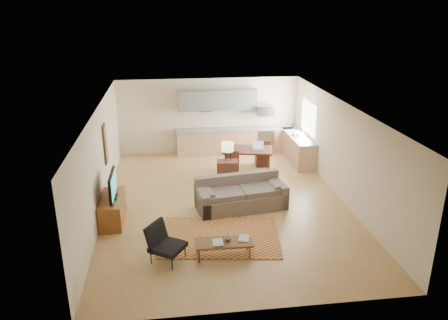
{
  "coord_description": "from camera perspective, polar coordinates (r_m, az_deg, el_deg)",
  "views": [
    {
      "loc": [
        -1.46,
        -10.84,
        5.23
      ],
      "look_at": [
        0.0,
        0.3,
        1.15
      ],
      "focal_mm": 35.0,
      "sensor_mm": 36.0,
      "label": 1
    }
  ],
  "objects": [
    {
      "name": "table_lamp",
      "position": [
        12.99,
        0.45,
        1.1
      ],
      "size": [
        0.42,
        0.42,
        0.59
      ],
      "primitive_type": null,
      "rotation": [
        0.0,
        0.0,
        -0.19
      ],
      "color": "beige",
      "rests_on": "console_table"
    },
    {
      "name": "book_a",
      "position": [
        9.48,
        -1.53,
        -10.78
      ],
      "size": [
        0.23,
        0.3,
        0.03
      ],
      "primitive_type": "imported",
      "rotation": [
        0.0,
        0.0,
        0.0
      ],
      "color": "maroon",
      "rests_on": "coffee_table"
    },
    {
      "name": "console_table",
      "position": [
        13.22,
        0.44,
        -1.62
      ],
      "size": [
        0.67,
        0.48,
        0.74
      ],
      "primitive_type": null,
      "rotation": [
        0.0,
        0.0,
        -0.09
      ],
      "color": "#3D1F16",
      "rests_on": "floor"
    },
    {
      "name": "vase",
      "position": [
        9.56,
        0.51,
        -10.01
      ],
      "size": [
        0.18,
        0.18,
        0.16
      ],
      "primitive_type": "imported",
      "rotation": [
        0.0,
        0.0,
        -0.06
      ],
      "color": "black",
      "rests_on": "coffee_table"
    },
    {
      "name": "coffee_table",
      "position": [
        9.65,
        -0.05,
        -11.55
      ],
      "size": [
        1.26,
        0.52,
        0.38
      ],
      "primitive_type": null,
      "rotation": [
        0.0,
        0.0,
        -0.02
      ],
      "color": "#503117",
      "rests_on": "floor"
    },
    {
      "name": "sofa",
      "position": [
        11.65,
        2.28,
        -4.39
      ],
      "size": [
        2.6,
        1.45,
        0.86
      ],
      "primitive_type": null,
      "rotation": [
        0.0,
        0.0,
        0.16
      ],
      "color": "#685B52",
      "rests_on": "floor"
    },
    {
      "name": "room",
      "position": [
        11.6,
        0.19,
        0.43
      ],
      "size": [
        9.0,
        9.0,
        9.0
      ],
      "color": "#AC824D",
      "rests_on": "ground"
    },
    {
      "name": "kitchen_microwave",
      "position": [
        15.86,
        5.38,
        6.46
      ],
      "size": [
        0.62,
        0.4,
        0.35
      ],
      "primitive_type": "cube",
      "color": "#A5A8AD",
      "rests_on": "room"
    },
    {
      "name": "window_right",
      "position": [
        15.07,
        10.96,
        5.46
      ],
      "size": [
        0.02,
        1.4,
        1.05
      ],
      "primitive_type": "cube",
      "color": "white",
      "rests_on": "room"
    },
    {
      "name": "soap_bottle",
      "position": [
        15.18,
        9.28,
        3.58
      ],
      "size": [
        0.09,
        0.09,
        0.19
      ],
      "primitive_type": "imported",
      "rotation": [
        0.0,
        0.0,
        0.01
      ],
      "color": "#F9E9C6",
      "rests_on": "kitchen_counter_right"
    },
    {
      "name": "book_b",
      "position": [
        9.67,
        1.95,
        -10.14
      ],
      "size": [
        0.39,
        0.43,
        0.02
      ],
      "primitive_type": "imported",
      "rotation": [
        0.0,
        0.0,
        -0.29
      ],
      "color": "navy",
      "rests_on": "coffee_table"
    },
    {
      "name": "upper_cabinets",
      "position": [
        15.62,
        -0.84,
        7.84
      ],
      "size": [
        2.8,
        0.34,
        0.7
      ],
      "primitive_type": "cube",
      "color": "slate",
      "rests_on": "room"
    },
    {
      "name": "kitchen_counter_right",
      "position": [
        15.28,
        9.63,
        1.48
      ],
      "size": [
        0.64,
        2.26,
        0.92
      ],
      "primitive_type": null,
      "color": "tan",
      "rests_on": "ground"
    },
    {
      "name": "kitchen_counter_back",
      "position": [
        15.93,
        1.4,
        2.54
      ],
      "size": [
        4.26,
        0.64,
        0.92
      ],
      "primitive_type": null,
      "color": "tan",
      "rests_on": "ground"
    },
    {
      "name": "laptop",
      "position": [
        13.92,
        4.46,
        1.87
      ],
      "size": [
        0.38,
        0.32,
        0.25
      ],
      "primitive_type": null,
      "rotation": [
        0.0,
        0.0,
        -0.23
      ],
      "color": "#A5A8AD",
      "rests_on": "dining_table"
    },
    {
      "name": "triptych",
      "position": [
        15.76,
        -2.35,
        7.19
      ],
      "size": [
        1.7,
        0.04,
        0.5
      ],
      "primitive_type": null,
      "color": "#F9E9C6",
      "rests_on": "room"
    },
    {
      "name": "tv_credenza",
      "position": [
        11.38,
        -14.36,
        -6.25
      ],
      "size": [
        0.54,
        1.41,
        0.65
      ],
      "primitive_type": null,
      "color": "brown",
      "rests_on": "floor"
    },
    {
      "name": "armchair",
      "position": [
        9.47,
        -7.37,
        -10.76
      ],
      "size": [
        1.02,
        1.02,
        0.84
      ],
      "primitive_type": null,
      "rotation": [
        0.0,
        0.0,
        0.99
      ],
      "color": "black",
      "rests_on": "floor"
    },
    {
      "name": "dining_chair_far",
      "position": [
        14.74,
        5.01,
        1.02
      ],
      "size": [
        0.46,
        0.48,
        0.93
      ],
      "primitive_type": null,
      "rotation": [
        0.0,
        0.0,
        3.09
      ],
      "color": "#3D1F16",
      "rests_on": "floor"
    },
    {
      "name": "wall_art_left",
      "position": [
        12.42,
        -15.23,
        2.01
      ],
      "size": [
        0.06,
        0.42,
        1.1
      ],
      "primitive_type": null,
      "color": "olive",
      "rests_on": "room"
    },
    {
      "name": "dining_chair_near",
      "position": [
        13.5,
        0.96,
        -0.81
      ],
      "size": [
        0.55,
        0.56,
        0.89
      ],
      "primitive_type": null,
      "rotation": [
        0.0,
        0.0,
        -0.34
      ],
      "color": "#3D1F16",
      "rests_on": "floor"
    },
    {
      "name": "dining_table",
      "position": [
        14.13,
        3.07,
        -0.06
      ],
      "size": [
        1.73,
        1.22,
        0.8
      ],
      "primitive_type": null,
      "rotation": [
        0.0,
        0.0,
        -0.22
      ],
      "color": "#3D1F16",
      "rests_on": "floor"
    },
    {
      "name": "rug",
      "position": [
        10.46,
        -0.66,
        -9.97
      ],
      "size": [
        3.05,
        2.31,
        0.02
      ],
      "primitive_type": "cube",
      "rotation": [
        0.0,
        0.0,
        -0.13
      ],
      "color": "#963C14",
      "rests_on": "floor"
    },
    {
      "name": "kitchen_range",
      "position": [
        16.13,
        5.27,
        2.65
      ],
      "size": [
        0.62,
        0.62,
        0.9
      ],
      "primitive_type": "cube",
      "color": "#A5A8AD",
      "rests_on": "ground"
    },
    {
      "name": "tv",
      "position": [
        11.11,
        -14.37,
        -3.23
      ],
      "size": [
        0.11,
        1.08,
        0.65
      ],
      "primitive_type": null,
      "color": "black",
      "rests_on": "tv_credenza"
    }
  ]
}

